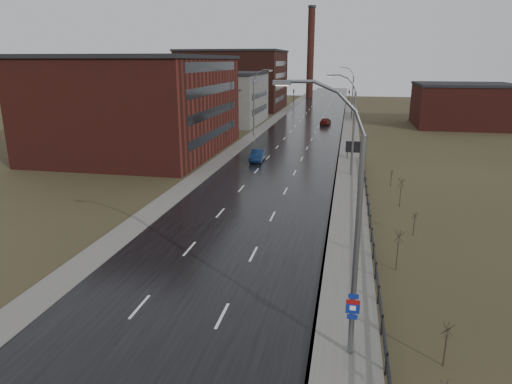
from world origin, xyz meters
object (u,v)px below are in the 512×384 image
at_px(streetlight_main, 350,229).
at_px(billboard, 354,147).
at_px(car_far, 325,121).
at_px(car_near, 257,156).

relative_size(streetlight_main, billboard, 4.75).
bearing_deg(billboard, car_far, 99.25).
distance_m(streetlight_main, car_far, 76.91).
bearing_deg(car_near, billboard, 12.75).
height_order(billboard, car_near, billboard).
bearing_deg(car_far, streetlight_main, 100.98).
distance_m(streetlight_main, car_near, 41.48).
bearing_deg(streetlight_main, car_far, 93.65).
bearing_deg(car_far, billboard, 106.58).
bearing_deg(billboard, car_near, -165.00).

